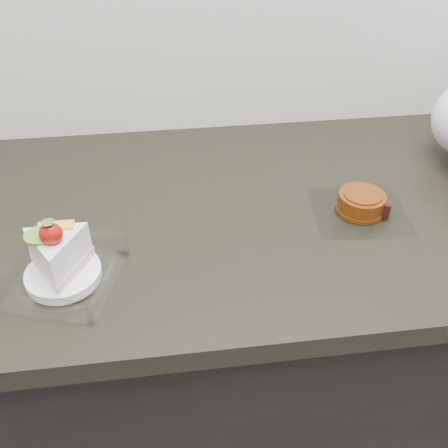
# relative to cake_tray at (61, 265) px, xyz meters

# --- Properties ---
(counter) EXTENTS (2.04, 0.64, 0.90)m
(counter) POSITION_rel_cake_tray_xyz_m (0.36, 0.16, -0.48)
(counter) COLOR black
(counter) RESTS_ON ground
(cake_tray) EXTENTS (0.20, 0.20, 0.12)m
(cake_tray) POSITION_rel_cake_tray_xyz_m (0.00, 0.00, 0.00)
(cake_tray) COLOR white
(cake_tray) RESTS_ON counter
(mooncake_wrap) EXTENTS (0.18, 0.17, 0.04)m
(mooncake_wrap) POSITION_rel_cake_tray_xyz_m (0.51, 0.11, -0.02)
(mooncake_wrap) COLOR white
(mooncake_wrap) RESTS_ON counter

